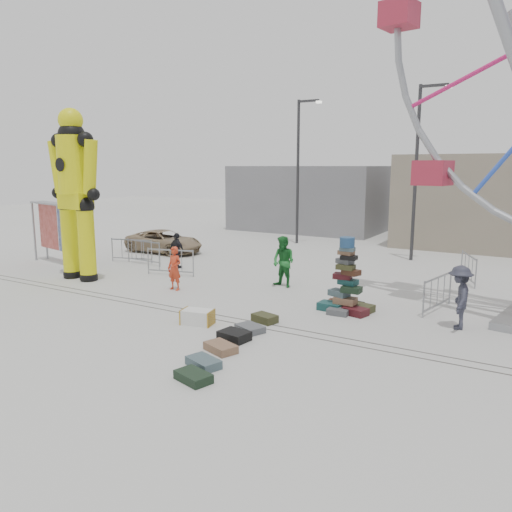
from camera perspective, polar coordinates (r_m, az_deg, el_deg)
The scene contains 26 objects.
ground at distance 14.43m, azimuth -7.39°, elevation -7.58°, with size 90.00×90.00×0.00m, color #9E9E99.
track_line_near at distance 14.88m, azimuth -5.96°, elevation -6.98°, with size 40.00×0.04×0.01m, color #47443F.
track_line_far at distance 15.19m, azimuth -5.06°, elevation -6.61°, with size 40.00×0.04×0.01m, color #47443F.
building_left at distance 35.92m, azimuth 6.78°, elevation 6.66°, with size 10.00×8.00×4.40m, color gray.
lamp_post_right at distance 24.39m, azimuth 18.06°, elevation 9.95°, with size 1.41×0.25×8.00m.
lamp_post_left at distance 28.62m, azimuth 4.98°, elevation 10.37°, with size 1.41×0.25×8.00m.
suitcase_tower at distance 15.50m, azimuth 10.25°, elevation -3.93°, with size 1.66×1.43×2.30m.
crash_test_dummy at distance 20.45m, azimuth -19.99°, elevation 7.27°, with size 2.67×1.18×6.74m.
banner_scaffold at distance 23.98m, azimuth -21.79°, elevation 4.00°, with size 3.90×1.42×2.78m.
steamer_trunk at distance 14.24m, azimuth -6.71°, elevation -6.94°, with size 0.88×0.51×0.41m, color silver.
row_case_0 at distance 14.35m, azimuth 1.00°, elevation -7.12°, with size 0.70×0.46×0.23m, color #37381C.
row_case_1 at distance 13.55m, azimuth -0.68°, elevation -8.28°, with size 0.75×0.53×0.18m, color #525559.
row_case_2 at distance 12.91m, azimuth -2.50°, elevation -9.09°, with size 0.75×0.58×0.24m, color black.
row_case_3 at distance 12.21m, azimuth -4.06°, elevation -10.39°, with size 0.81×0.50×0.20m, color brown.
row_case_4 at distance 11.37m, azimuth -6.02°, elevation -12.02°, with size 0.80×0.48×0.20m, color #42585E.
row_case_5 at distance 10.70m, azimuth -7.17°, elevation -13.52°, with size 0.79×0.48×0.19m, color black.
barricade_dummy_a at distance 23.76m, azimuth -14.02°, elevation 0.62°, with size 2.00×0.10×1.10m, color gray, non-canonical shape.
barricade_dummy_b at distance 23.13m, azimuth -12.72°, elevation 0.41°, with size 2.00×0.10×1.10m, color gray, non-canonical shape.
barricade_dummy_c at distance 20.55m, azimuth -9.75°, elevation -0.69°, with size 2.00×0.10×1.10m, color gray, non-canonical shape.
barricade_wheel_front at distance 16.32m, azimuth 20.03°, elevation -4.02°, with size 2.00×0.10×1.10m, color gray, non-canonical shape.
barricade_wheel_back at distance 20.66m, azimuth 23.10°, elevation -1.32°, with size 2.00×0.10×1.10m, color gray, non-canonical shape.
pedestrian_red at distance 18.07m, azimuth -9.29°, elevation -1.41°, with size 0.57×0.38×1.57m, color red.
pedestrian_green at distance 18.28m, azimuth 3.16°, elevation -0.67°, with size 0.92×0.71×1.88m, color #1A6826.
pedestrian_black at distance 21.96m, azimuth -9.01°, elevation 0.62°, with size 0.90×0.38×1.54m, color black.
pedestrian_grey at distance 14.67m, azimuth 22.23°, elevation -4.40°, with size 1.14×0.65×1.76m, color #2A2B38.
parked_suv at distance 26.11m, azimuth -10.48°, elevation 1.66°, with size 1.91×4.15×1.15m, color #957F60.
Camera 1 is at (8.52, -10.78, 4.39)m, focal length 35.00 mm.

